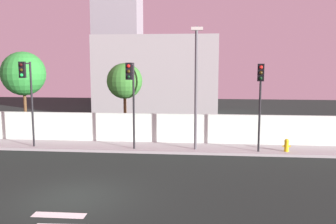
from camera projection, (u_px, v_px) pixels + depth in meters
name	position (u px, v px, depth m)	size (l,w,h in m)	color
ground_plane	(73.00, 198.00, 13.60)	(80.00, 80.00, 0.00)	black
sidewalk	(122.00, 147.00, 21.68)	(36.00, 2.40, 0.15)	#9B9B9B
perimeter_wall	(126.00, 127.00, 22.83)	(36.00, 0.18, 1.80)	silver
traffic_light_left	(260.00, 89.00, 19.19)	(0.43, 1.44, 4.89)	black
traffic_light_center	(27.00, 86.00, 20.54)	(0.34, 1.25, 5.01)	black
traffic_light_right	(131.00, 87.00, 19.76)	(0.34, 1.61, 4.95)	black
street_lamp_curbside	(196.00, 80.00, 20.05)	(0.61, 1.81, 6.81)	#4C4C51
fire_hydrant	(287.00, 145.00, 20.20)	(0.44, 0.26, 0.72)	gold
roadside_tree_leftmost	(23.00, 74.00, 24.44)	(2.97, 2.97, 5.86)	brown
roadside_tree_midleft	(125.00, 81.00, 23.83)	(2.35, 2.35, 5.09)	brown
low_building_distant	(157.00, 76.00, 36.25)	(11.93, 6.00, 7.74)	#9B9B9B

